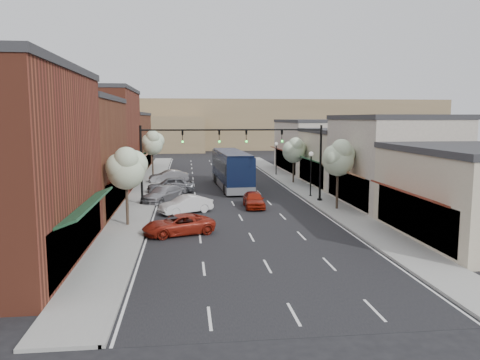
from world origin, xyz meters
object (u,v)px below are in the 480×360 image
object	(u,v)px
tree_left_near	(127,167)
parked_car_d	(171,185)
tree_left_far	(153,142)
tree_right_far	(294,150)
tree_right_near	(339,157)
signal_mast_left	(169,153)
lamp_post_near	(311,166)
coach_bus	(231,169)
signal_mast_right	(295,152)
lamp_post_far	(276,153)
parked_car_e	(169,176)
parked_car_a	(178,225)
parked_car_c	(164,194)
red_hatchback	(254,200)
parked_car_b	(186,205)

from	to	relation	value
tree_left_near	parked_car_d	bearing A→B (deg)	80.31
tree_left_far	tree_left_near	bearing A→B (deg)	-90.00
tree_right_far	tree_right_near	bearing A→B (deg)	-90.00
signal_mast_left	lamp_post_near	distance (m)	13.75
coach_bus	parked_car_d	distance (m)	7.25
tree_right_far	tree_left_near	bearing A→B (deg)	-129.69
tree_left_near	signal_mast_right	bearing A→B (deg)	30.14
lamp_post_far	parked_car_d	bearing A→B (deg)	-135.49
coach_bus	signal_mast_left	bearing A→B (deg)	-126.67
signal_mast_right	lamp_post_far	distance (m)	20.19
lamp_post_far	parked_car_e	xyz separation A→B (m)	(-14.00, -5.62, -2.25)
tree_right_far	signal_mast_left	bearing A→B (deg)	-139.46
signal_mast_left	parked_car_a	xyz separation A→B (m)	(0.93, -10.74, -3.97)
signal_mast_right	parked_car_d	world-z (taller)	signal_mast_right
tree_right_far	parked_car_e	size ratio (longest dim) A/B	1.18
parked_car_a	parked_car_d	size ratio (longest dim) A/B	0.99
signal_mast_right	parked_car_c	distance (m)	12.53
red_hatchback	parked_car_b	size ratio (longest dim) A/B	0.95
signal_mast_left	tree_left_near	size ratio (longest dim) A/B	1.44
tree_right_near	parked_car_d	bearing A→B (deg)	142.64
parked_car_d	parked_car_c	bearing A→B (deg)	-10.76
tree_right_far	parked_car_a	bearing A→B (deg)	-119.88
tree_left_near	parked_car_d	distance (m)	15.35
tree_right_near	lamp_post_far	size ratio (longest dim) A/B	1.34
lamp_post_near	coach_bus	xyz separation A→B (m)	(-7.00, 7.06, -0.93)
coach_bus	parked_car_b	world-z (taller)	coach_bus
tree_left_far	lamp_post_near	bearing A→B (deg)	-43.89
coach_bus	lamp_post_near	bearing A→B (deg)	-48.05
red_hatchback	coach_bus	bearing A→B (deg)	95.73
tree_right_far	parked_car_b	size ratio (longest dim) A/B	1.25
red_hatchback	parked_car_b	xyz separation A→B (m)	(-5.79, -1.73, 0.01)
signal_mast_right	parked_car_b	world-z (taller)	signal_mast_right
lamp_post_far	parked_car_c	distance (m)	23.30
lamp_post_near	parked_car_a	bearing A→B (deg)	-133.33
parked_car_c	signal_mast_left	bearing A→B (deg)	-33.25
tree_right_near	tree_left_far	bearing A→B (deg)	127.04
tree_right_near	red_hatchback	distance (m)	7.97
signal_mast_right	tree_left_near	size ratio (longest dim) A/B	1.44
tree_left_far	parked_car_b	world-z (taller)	tree_left_far
parked_car_a	parked_car_e	size ratio (longest dim) A/B	1.03
lamp_post_far	red_hatchback	size ratio (longest dim) A/B	1.08
tree_left_far	parked_car_d	distance (m)	12.13
tree_right_far	lamp_post_near	distance (m)	9.51
tree_right_near	parked_car_d	size ratio (longest dim) A/B	1.24
signal_mast_right	parked_car_c	size ratio (longest dim) A/B	1.61
tree_left_far	red_hatchback	distance (m)	22.66
lamp_post_far	red_hatchback	world-z (taller)	lamp_post_far
tree_left_near	parked_car_b	world-z (taller)	tree_left_near
lamp_post_near	parked_car_a	distance (m)	18.35
signal_mast_right	tree_right_far	world-z (taller)	signal_mast_right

